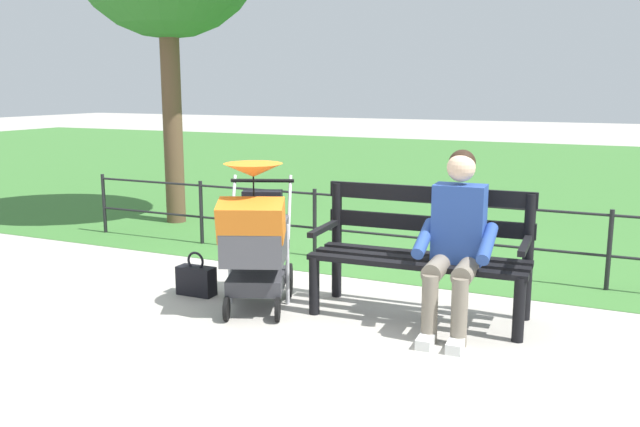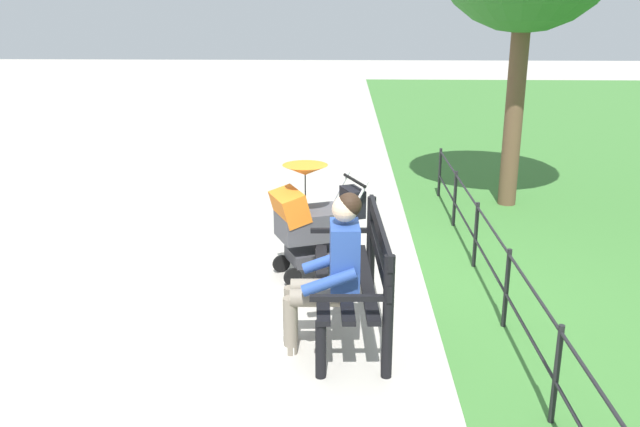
{
  "view_description": "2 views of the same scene",
  "coord_description": "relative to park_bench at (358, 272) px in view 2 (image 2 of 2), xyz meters",
  "views": [
    {
      "loc": [
        -2.15,
        4.67,
        1.71
      ],
      "look_at": [
        -0.04,
        0.08,
        0.75
      ],
      "focal_mm": 37.73,
      "sensor_mm": 36.0,
      "label": 1
    },
    {
      "loc": [
        -5.88,
        0.01,
        2.59
      ],
      "look_at": [
        -0.07,
        0.23,
        0.8
      ],
      "focal_mm": 37.44,
      "sensor_mm": 36.0,
      "label": 2
    }
  ],
  "objects": [
    {
      "name": "ground_plane",
      "position": [
        0.79,
        0.12,
        -0.53
      ],
      "size": [
        60.0,
        60.0,
        0.0
      ],
      "primitive_type": "plane",
      "color": "#ADA89E"
    },
    {
      "name": "park_bench",
      "position": [
        0.0,
        0.0,
        0.0
      ],
      "size": [
        1.62,
        0.67,
        0.96
      ],
      "color": "black",
      "rests_on": "ground"
    },
    {
      "name": "person_on_bench",
      "position": [
        -0.3,
        0.22,
        0.15
      ],
      "size": [
        0.55,
        0.74,
        1.28
      ],
      "color": "slate",
      "rests_on": "ground"
    },
    {
      "name": "stroller",
      "position": [
        1.19,
        0.43,
        0.07
      ],
      "size": [
        0.78,
        1.0,
        1.15
      ],
      "color": "black",
      "rests_on": "ground"
    },
    {
      "name": "handbag",
      "position": [
        1.83,
        0.33,
        -0.4
      ],
      "size": [
        0.32,
        0.14,
        0.37
      ],
      "color": "black",
      "rests_on": "ground"
    },
    {
      "name": "park_fence",
      "position": [
        0.79,
        -1.24,
        -0.11
      ],
      "size": [
        6.91,
        0.04,
        0.7
      ],
      "color": "black",
      "rests_on": "ground"
    }
  ]
}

